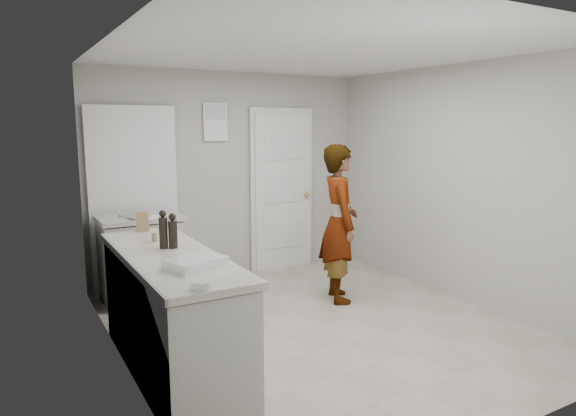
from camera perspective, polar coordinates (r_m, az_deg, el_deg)
ground at (r=4.96m, az=3.33°, el=-12.91°), size 4.00×4.00×0.00m
room_shell at (r=6.31m, az=-7.62°, el=1.47°), size 4.00×4.00×4.00m
main_counter at (r=4.06m, az=-12.80°, el=-11.79°), size 0.64×1.96×0.93m
side_counter at (r=5.73m, az=-16.02°, el=-5.69°), size 0.84×0.61×0.93m
person at (r=5.46m, az=5.70°, el=-1.71°), size 0.59×0.71×1.67m
cake_mix_box at (r=4.75m, az=-15.88°, el=-1.48°), size 0.12×0.08×0.18m
spice_jar at (r=4.34m, az=-14.60°, el=-3.13°), size 0.05×0.05×0.08m
oil_cruet_a at (r=4.05m, az=-12.67°, el=-2.57°), size 0.07×0.07×0.28m
oil_cruet_b at (r=4.06m, az=-13.70°, el=-2.40°), size 0.07×0.07×0.30m
baking_dish at (r=3.51m, az=-10.22°, el=-6.04°), size 0.43×0.36×0.06m
egg_bowl at (r=3.06m, az=-9.52°, el=-8.40°), size 0.13×0.13×0.05m
papers at (r=5.50m, az=-15.85°, el=-0.95°), size 0.42×0.44×0.01m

